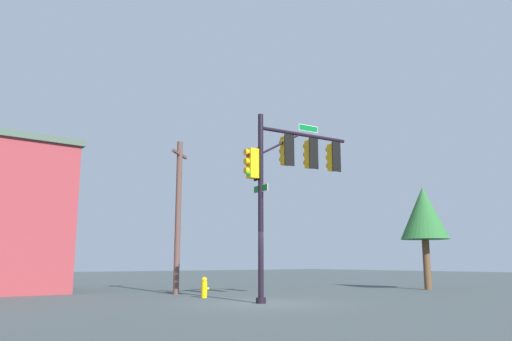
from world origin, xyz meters
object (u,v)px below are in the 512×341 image
signal_pole_assembly (288,168)px  fire_hydrant (204,287)px  tree_near (424,214)px  utility_pole (178,213)px

signal_pole_assembly → fire_hydrant: (-1.39, 3.68, -4.56)m
fire_hydrant → tree_near: tree_near is taller
fire_hydrant → tree_near: bearing=-8.7°
utility_pole → tree_near: size_ratio=1.29×
signal_pole_assembly → tree_near: signal_pole_assembly is taller
tree_near → utility_pole: bearing=159.7°
fire_hydrant → tree_near: (12.62, -1.93, 3.59)m
signal_pole_assembly → fire_hydrant: size_ratio=8.33×
signal_pole_assembly → tree_near: size_ratio=1.26×
tree_near → fire_hydrant: bearing=171.3°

